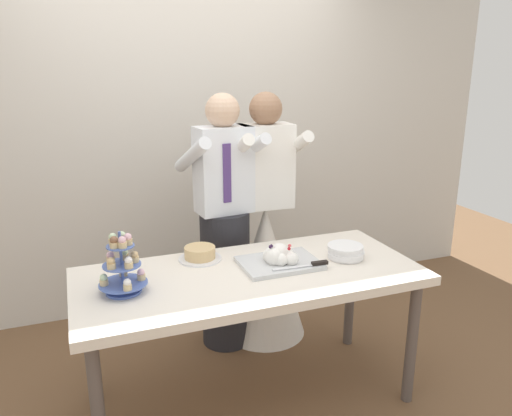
{
  "coord_description": "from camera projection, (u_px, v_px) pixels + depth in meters",
  "views": [
    {
      "loc": [
        -0.83,
        -2.26,
        1.82
      ],
      "look_at": [
        0.09,
        0.15,
        1.07
      ],
      "focal_mm": 34.92,
      "sensor_mm": 36.0,
      "label": 1
    }
  ],
  "objects": [
    {
      "name": "ground_plane",
      "position": [
        251.0,
        398.0,
        2.82
      ],
      "size": [
        8.0,
        8.0,
        0.0
      ],
      "primitive_type": "plane",
      "color": "brown"
    },
    {
      "name": "rear_wall",
      "position": [
        185.0,
        116.0,
        3.66
      ],
      "size": [
        5.2,
        0.1,
        2.9
      ],
      "primitive_type": "cube",
      "color": "beige",
      "rests_on": "ground_plane"
    },
    {
      "name": "dessert_table",
      "position": [
        250.0,
        285.0,
        2.62
      ],
      "size": [
        1.8,
        0.8,
        0.78
      ],
      "color": "silver",
      "rests_on": "ground_plane"
    },
    {
      "name": "cupcake_stand",
      "position": [
        122.0,
        267.0,
        2.34
      ],
      "size": [
        0.23,
        0.23,
        0.31
      ],
      "color": "#4C66B2",
      "rests_on": "dessert_table"
    },
    {
      "name": "main_cake_tray",
      "position": [
        279.0,
        258.0,
        2.68
      ],
      "size": [
        0.44,
        0.31,
        0.13
      ],
      "color": "silver",
      "rests_on": "dessert_table"
    },
    {
      "name": "plate_stack",
      "position": [
        346.0,
        252.0,
        2.78
      ],
      "size": [
        0.21,
        0.2,
        0.08
      ],
      "color": "white",
      "rests_on": "dessert_table"
    },
    {
      "name": "round_cake",
      "position": [
        200.0,
        254.0,
        2.76
      ],
      "size": [
        0.24,
        0.24,
        0.07
      ],
      "color": "white",
      "rests_on": "dessert_table"
    },
    {
      "name": "person_groom",
      "position": [
        225.0,
        237.0,
        3.21
      ],
      "size": [
        0.5,
        0.53,
        1.66
      ],
      "color": "#232328",
      "rests_on": "ground_plane"
    },
    {
      "name": "person_bride",
      "position": [
        265.0,
        254.0,
        3.37
      ],
      "size": [
        0.56,
        0.56,
        1.66
      ],
      "color": "white",
      "rests_on": "ground_plane"
    }
  ]
}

